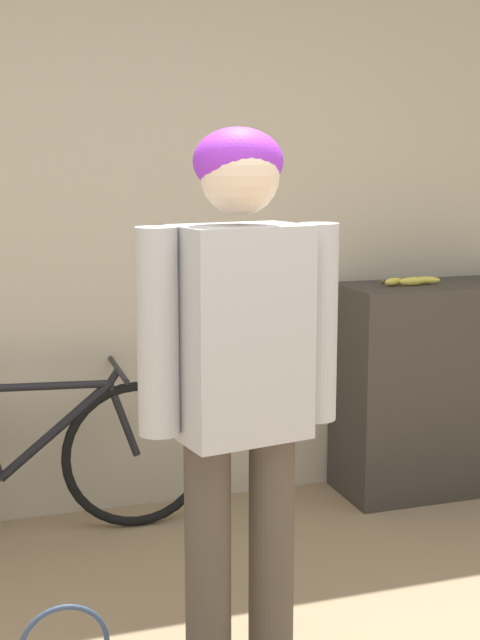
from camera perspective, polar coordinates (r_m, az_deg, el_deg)
name	(u,v)px	position (r m, az deg, el deg)	size (l,w,h in m)	color
wall_back	(114,233)	(4.10, -8.08, 5.54)	(8.00, 0.07, 2.60)	#B7AD99
side_shelf	(436,387)	(4.52, 12.43, -4.23)	(0.97, 0.43, 1.04)	#38332D
person	(240,365)	(2.58, -0.01, -2.91)	(0.60, 0.30, 1.72)	#4C4238
bicycle	(27,459)	(3.98, -13.48, -8.66)	(1.62, 0.46, 0.74)	black
banana	(410,281)	(4.33, 10.83, 2.46)	(0.31, 0.09, 0.04)	#EAD64C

